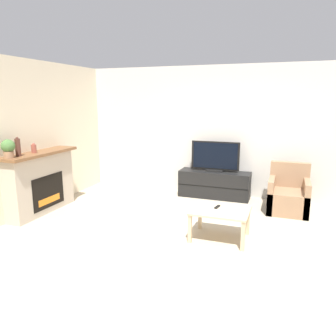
% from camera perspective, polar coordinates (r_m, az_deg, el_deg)
% --- Properties ---
extents(ground_plane, '(24.00, 24.00, 0.00)m').
position_cam_1_polar(ground_plane, '(4.92, 7.15, -12.40)').
color(ground_plane, tan).
extents(wall_back, '(12.00, 0.06, 2.70)m').
position_cam_1_polar(wall_back, '(6.93, 12.04, 6.13)').
color(wall_back, beige).
rests_on(wall_back, ground).
extents(wall_left, '(0.06, 12.00, 2.70)m').
position_cam_1_polar(wall_left, '(6.17, -24.27, 4.65)').
color(wall_left, beige).
rests_on(wall_left, ground).
extents(fireplace, '(0.44, 1.56, 1.11)m').
position_cam_1_polar(fireplace, '(6.30, -21.29, -2.25)').
color(fireplace, '#B7A893').
rests_on(fireplace, ground).
extents(mantel_vase_left, '(0.09, 0.09, 0.31)m').
position_cam_1_polar(mantel_vase_left, '(5.83, -24.69, 3.34)').
color(mantel_vase_left, '#512D23').
rests_on(mantel_vase_left, fireplace).
extents(mantel_vase_centre_left, '(0.09, 0.09, 0.17)m').
position_cam_1_polar(mantel_vase_centre_left, '(6.09, -22.33, 3.18)').
color(mantel_vase_centre_left, '#994C3D').
rests_on(mantel_vase_centre_left, fireplace).
extents(potted_plant, '(0.21, 0.21, 0.30)m').
position_cam_1_polar(potted_plant, '(5.69, -26.07, 3.19)').
color(potted_plant, '#936B4C').
rests_on(potted_plant, fireplace).
extents(tv_stand, '(1.46, 0.45, 0.55)m').
position_cam_1_polar(tv_stand, '(6.90, 8.07, -2.83)').
color(tv_stand, black).
rests_on(tv_stand, ground).
extents(tv, '(0.99, 0.18, 0.62)m').
position_cam_1_polar(tv, '(6.77, 8.21, 1.82)').
color(tv, black).
rests_on(tv, tv_stand).
extents(armchair, '(0.70, 0.76, 0.87)m').
position_cam_1_polar(armchair, '(6.37, 20.20, -4.62)').
color(armchair, '#937051').
rests_on(armchair, ground).
extents(coffee_table, '(0.82, 0.66, 0.45)m').
position_cam_1_polar(coffee_table, '(4.86, 9.06, -7.85)').
color(coffee_table, '#CCB289').
rests_on(coffee_table, ground).
extents(remote, '(0.06, 0.15, 0.02)m').
position_cam_1_polar(remote, '(4.92, 8.59, -6.70)').
color(remote, black).
rests_on(remote, coffee_table).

